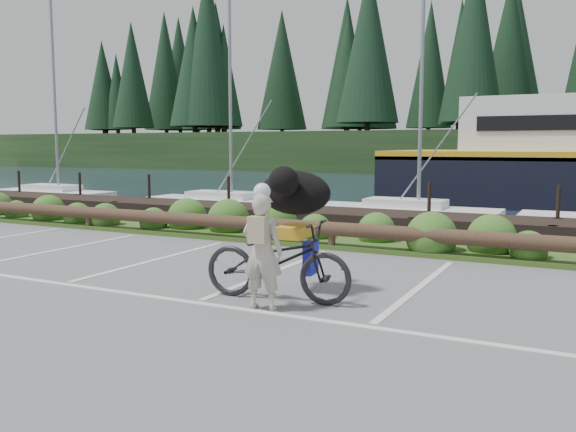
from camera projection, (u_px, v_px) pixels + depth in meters
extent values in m
plane|color=#5F5F61|center=(211.00, 297.00, 9.01)|extent=(72.00, 72.00, 0.00)
plane|color=#172539|center=(530.00, 186.00, 51.69)|extent=(160.00, 160.00, 0.00)
cube|color=#3D5B21|center=(344.00, 243.00, 13.70)|extent=(34.00, 1.60, 0.10)
imported|color=black|center=(277.00, 260.00, 8.75)|extent=(2.29, 0.98, 1.17)
imported|color=#BEB6A1|center=(262.00, 252.00, 8.24)|extent=(0.61, 0.43, 1.59)
ellipsoid|color=black|center=(295.00, 193.00, 9.30)|extent=(0.68, 1.22, 0.67)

